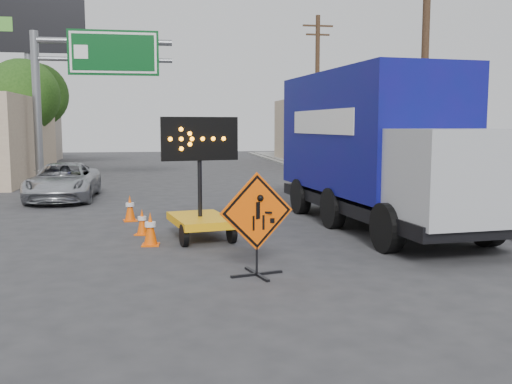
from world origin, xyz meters
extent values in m
plane|color=#2D2D30|center=(0.00, 0.00, 0.00)|extent=(100.00, 100.00, 0.00)
cube|color=gray|center=(7.20, 15.00, 0.06)|extent=(0.40, 60.00, 0.12)
cube|color=gray|center=(9.50, 15.00, 0.07)|extent=(4.00, 60.00, 0.15)
cube|color=#C5AE8E|center=(13.00, 30.00, 2.30)|extent=(10.00, 14.00, 4.60)
cylinder|color=slate|center=(-6.50, 18.00, 3.40)|extent=(0.36, 0.36, 6.80)
cylinder|color=slate|center=(-3.50, 18.00, 6.40)|extent=(6.00, 0.28, 0.28)
cylinder|color=slate|center=(-3.50, 18.00, 5.60)|extent=(6.00, 0.20, 0.20)
cube|color=#054015|center=(-3.10, 17.88, 5.90)|extent=(4.00, 0.10, 2.00)
cube|color=silver|center=(-3.10, 17.81, 5.90)|extent=(3.80, 0.01, 1.80)
cylinder|color=slate|center=(-8.50, 26.00, 4.50)|extent=(0.44, 0.44, 9.00)
cube|color=silver|center=(-8.30, 25.85, 8.30)|extent=(6.00, 0.25, 3.00)
cube|color=black|center=(-8.30, 25.70, 8.30)|extent=(6.10, 0.04, 3.10)
cylinder|color=#442E1D|center=(8.00, 10.00, 4.50)|extent=(0.26, 0.26, 9.00)
cylinder|color=#442E1D|center=(8.00, 24.00, 4.50)|extent=(0.26, 0.26, 9.00)
cube|color=#442E1D|center=(8.00, 24.00, 8.40)|extent=(1.80, 0.10, 0.10)
cube|color=#442E1D|center=(8.00, 24.00, 7.90)|extent=(1.40, 0.10, 0.10)
cylinder|color=#442E1D|center=(-8.00, 22.00, 1.62)|extent=(0.28, 0.28, 3.25)
sphere|color=#1D4112|center=(-8.00, 22.00, 4.18)|extent=(3.71, 3.71, 3.71)
cylinder|color=#442E1D|center=(-9.00, 30.00, 1.79)|extent=(0.28, 0.28, 3.58)
sphere|color=#1D4112|center=(-9.00, 30.00, 4.61)|extent=(4.10, 4.10, 4.10)
cube|color=black|center=(0.63, 0.94, 0.02)|extent=(0.97, 0.30, 0.04)
cube|color=black|center=(0.63, 0.94, 0.02)|extent=(0.30, 0.97, 0.04)
cylinder|color=black|center=(0.63, 0.94, 0.38)|extent=(0.04, 0.04, 0.77)
cube|color=#FA5605|center=(0.63, 0.94, 1.15)|extent=(1.36, 0.37, 1.40)
cube|color=black|center=(0.63, 0.94, 1.15)|extent=(1.26, 0.32, 1.30)
cube|color=#F6A90D|center=(-0.15, 4.39, 0.45)|extent=(1.56, 2.20, 0.18)
cylinder|color=black|center=(-0.15, 4.39, 1.61)|extent=(0.10, 0.10, 2.21)
cube|color=black|center=(-0.15, 4.39, 2.36)|extent=(1.79, 0.44, 1.00)
imported|color=#B5B8BD|center=(-4.54, 12.29, 0.66)|extent=(2.21, 4.77, 1.32)
cube|color=black|center=(4.57, 5.17, 0.64)|extent=(3.35, 8.68, 0.32)
cube|color=#080F62|center=(4.57, 6.02, 2.49)|extent=(3.27, 6.79, 3.18)
cube|color=#9EA0A5|center=(4.57, 1.79, 1.64)|extent=(2.61, 2.13, 1.91)
cube|color=#FA5605|center=(-1.30, 3.85, 0.02)|extent=(0.41, 0.41, 0.03)
cone|color=#FA5605|center=(-1.30, 3.85, 0.39)|extent=(0.30, 0.30, 0.72)
cylinder|color=silver|center=(-1.30, 3.85, 0.48)|extent=(0.24, 0.24, 0.11)
cube|color=#FA5605|center=(-1.52, 5.15, 0.01)|extent=(0.41, 0.41, 0.03)
cone|color=#FA5605|center=(-1.52, 5.15, 0.34)|extent=(0.25, 0.25, 0.62)
cylinder|color=silver|center=(-1.52, 5.15, 0.41)|extent=(0.21, 0.21, 0.09)
cube|color=#FA5605|center=(-1.93, 7.26, 0.02)|extent=(0.43, 0.43, 0.03)
cone|color=#FA5605|center=(-1.93, 7.26, 0.38)|extent=(0.29, 0.29, 0.70)
cylinder|color=silver|center=(-1.93, 7.26, 0.46)|extent=(0.24, 0.24, 0.10)
camera|label=1|loc=(-0.98, -8.86, 2.66)|focal=40.00mm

